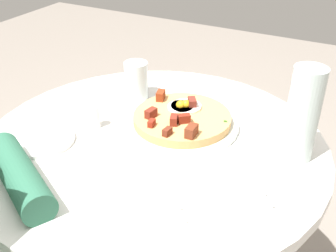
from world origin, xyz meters
The scene contains 11 objects.
dining_table centered at (0.00, 0.00, 0.54)m, with size 0.85×0.85×0.71m.
pizza_plate centered at (0.03, 0.09, 0.71)m, with size 0.29×0.29×0.01m, color silver.
breakfast_pizza centered at (0.03, 0.09, 0.73)m, with size 0.25×0.25×0.05m.
bread_plate centered at (-0.24, -0.13, 0.71)m, with size 0.16×0.16×0.01m, color white.
napkin centered at (0.25, -0.14, 0.71)m, with size 0.17×0.14×0.00m, color white.
fork centered at (0.26, -0.16, 0.71)m, with size 0.18×0.01×0.01m, color silver.
knife centered at (0.24, -0.13, 0.71)m, with size 0.18×0.01×0.01m, color silver.
water_glass centered at (-0.16, 0.18, 0.76)m, with size 0.07×0.07×0.11m, color silver.
water_bottle centered at (0.32, 0.09, 0.82)m, with size 0.07×0.07×0.22m, color silver.
salt_shaker centered at (-0.16, -0.02, 0.73)m, with size 0.03×0.03×0.06m, color white.
pepper_shaker centered at (-0.14, -0.28, 0.73)m, with size 0.03×0.03×0.05m, color #3F3833.
Camera 1 is at (0.43, -0.74, 1.26)m, focal length 44.24 mm.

